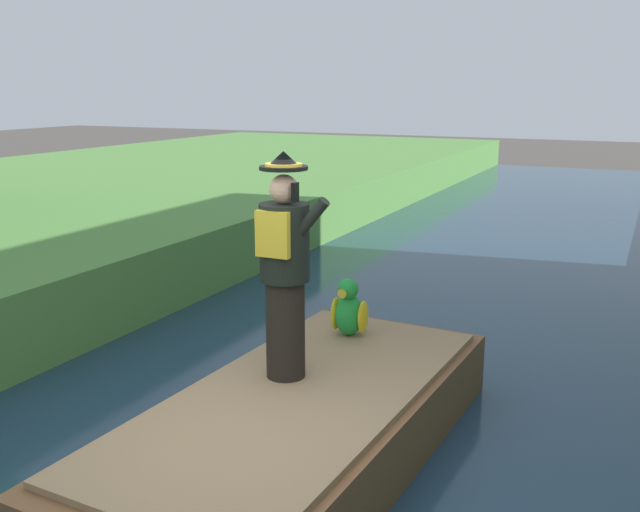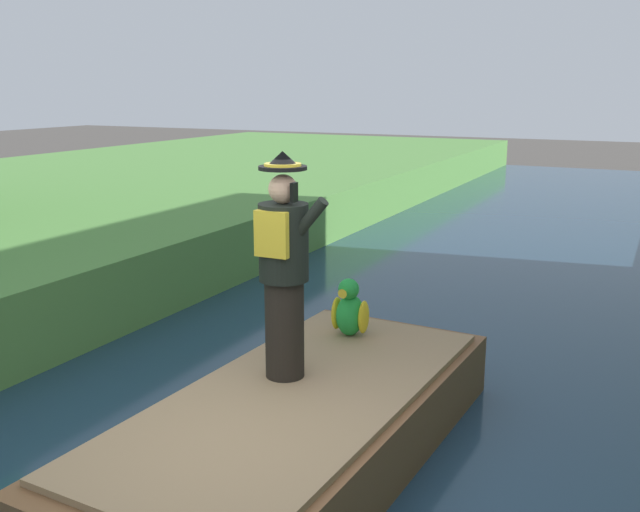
{
  "view_description": "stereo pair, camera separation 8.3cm",
  "coord_description": "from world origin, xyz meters",
  "views": [
    {
      "loc": [
        2.39,
        -3.92,
        3.05
      ],
      "look_at": [
        -0.21,
        1.53,
        1.61
      ],
      "focal_mm": 40.18,
      "sensor_mm": 36.0,
      "label": 1
    },
    {
      "loc": [
        2.46,
        -3.88,
        3.05
      ],
      "look_at": [
        -0.21,
        1.53,
        1.61
      ],
      "focal_mm": 40.18,
      "sensor_mm": 36.0,
      "label": 2
    }
  ],
  "objects": [
    {
      "name": "person_pirate",
      "position": [
        -0.24,
        0.95,
        1.64
      ],
      "size": [
        0.61,
        0.42,
        1.85
      ],
      "rotation": [
        0.0,
        0.0,
        0.13
      ],
      "color": "black",
      "rests_on": "boat"
    },
    {
      "name": "parrot_plush",
      "position": [
        -0.17,
        2.1,
        0.95
      ],
      "size": [
        0.36,
        0.35,
        0.57
      ],
      "color": "green",
      "rests_on": "boat"
    },
    {
      "name": "boat",
      "position": [
        0.0,
        0.72,
        0.4
      ],
      "size": [
        2.0,
        4.28,
        0.61
      ],
      "color": "brown",
      "rests_on": "canal_water"
    }
  ]
}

